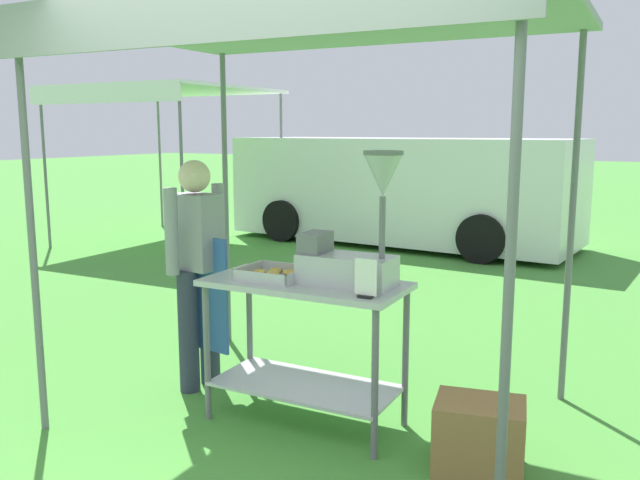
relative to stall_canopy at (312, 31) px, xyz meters
name	(u,v)px	position (x,y,z in m)	size (l,w,h in m)	color
ground_plane	(508,276)	(0.25, 4.75, -2.38)	(70.00, 70.00, 0.00)	#478E38
stall_canopy	(312,31)	(0.00, 0.00, 0.00)	(2.95, 2.14, 2.48)	slate
donut_cart	(305,322)	(0.00, -0.10, -1.73)	(1.24, 0.58, 0.90)	#B7B7BC
donut_tray	(273,275)	(-0.21, -0.13, -1.45)	(0.39, 0.34, 0.07)	#B7B7BC
donut_fryer	(354,242)	(0.31, -0.07, -1.21)	(0.61, 0.28, 0.79)	#B7B7BC
menu_sign	(366,282)	(0.49, -0.30, -1.38)	(0.13, 0.05, 0.22)	black
vendor	(198,262)	(-0.94, 0.07, -1.48)	(0.46, 0.54, 1.61)	#2D3347
supply_crate	(479,436)	(1.11, -0.19, -2.19)	(0.52, 0.43, 0.38)	olive
van_white	(402,189)	(-1.86, 6.55, -1.50)	(5.63, 2.49, 1.69)	white
neighbour_tent	(164,93)	(-5.22, 4.80, 0.01)	(2.86, 2.82, 2.47)	slate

